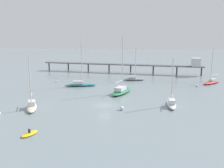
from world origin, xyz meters
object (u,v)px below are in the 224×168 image
Objects in this scene: mooring_buoy_inner at (56,81)px; sailboat_gray at (134,78)px; sailboat_white at (171,103)px; mooring_buoy_outer at (197,86)px; dinghy_yellow at (30,134)px; sailboat_red at (212,81)px; mooring_buoy_mid at (122,108)px; pier at (142,64)px; sailboat_teal at (80,84)px; sailboat_green at (121,90)px; sailboat_cream at (32,106)px.

sailboat_gray is at bearing 12.95° from mooring_buoy_inner.
sailboat_white reaches higher than mooring_buoy_outer.
dinghy_yellow is (-15.09, -47.12, -0.47)m from sailboat_gray.
mooring_buoy_inner is at bearing -176.90° from sailboat_red.
dinghy_yellow is 51.20m from mooring_buoy_outer.
mooring_buoy_mid is at bearing -93.22° from sailboat_gray.
mooring_buoy_outer is (33.58, 38.65, 0.16)m from dinghy_yellow.
sailboat_red is at bearing 49.31° from mooring_buoy_mid.
mooring_buoy_inner is (-27.33, -20.05, -3.45)m from pier.
sailboat_teal is 18.98m from sailboat_gray.
mooring_buoy_mid is (1.04, -14.34, -0.41)m from sailboat_green.
dinghy_yellow is at bearing -133.30° from mooring_buoy_mid.
sailboat_gray is (-8.52, 29.13, -0.05)m from sailboat_white.
sailboat_green reaches higher than sailboat_gray.
mooring_buoy_outer is at bearing 50.41° from mooring_buoy_mid.
sailboat_cream reaches higher than pier.
pier is at bearing 53.97° from sailboat_teal.
sailboat_white is 12.45× the size of mooring_buoy_mid.
sailboat_gray is 24.19m from sailboat_red.
dinghy_yellow is 6.56× the size of mooring_buoy_inner.
mooring_buoy_inner is (-8.92, 5.26, -0.53)m from sailboat_teal.
mooring_buoy_mid is at bearing -95.67° from pier.
sailboat_gray is at bearing 172.87° from sailboat_red.
sailboat_red is 13.40× the size of mooring_buoy_mid.
sailboat_teal is 17.14× the size of mooring_buoy_mid.
sailboat_green is 25.25m from mooring_buoy_inner.
sailboat_cream is 1.01× the size of sailboat_red.
mooring_buoy_outer is at bearing 64.24° from sailboat_white.
sailboat_red is at bearing 30.33° from sailboat_green.
sailboat_cream is (-20.29, -34.20, 0.06)m from sailboat_gray.
mooring_buoy_mid is at bearing -85.86° from sailboat_green.
sailboat_red is (39.55, 7.88, -0.09)m from sailboat_teal.
sailboat_teal is at bearing -175.95° from mooring_buoy_outer.
mooring_buoy_inner is 43.06m from mooring_buoy_outer.
sailboat_white is 0.96× the size of sailboat_gray.
sailboat_green is 30.89m from dinghy_yellow.
mooring_buoy_outer is (34.04, 2.41, -0.43)m from sailboat_teal.
sailboat_gray is at bearing 155.38° from mooring_buoy_outer.
pier is at bearing 140.51° from sailboat_red.
pier is 86.75× the size of mooring_buoy_outer.
mooring_buoy_inner is at bearing 176.21° from mooring_buoy_outer.
sailboat_white is 30.35m from sailboat_gray.
mooring_buoy_outer is at bearing 4.05° from sailboat_teal.
mooring_buoy_inner is at bearing 129.48° from mooring_buoy_mid.
sailboat_gray is 14.93× the size of mooring_buoy_outer.
sailboat_cream is 13.47× the size of mooring_buoy_mid.
sailboat_cream is at bearing -81.67° from mooring_buoy_inner.
sailboat_red is 21.20× the size of mooring_buoy_inner.
sailboat_cream is 21.32× the size of mooring_buoy_inner.
mooring_buoy_outer is at bearing -55.67° from pier.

